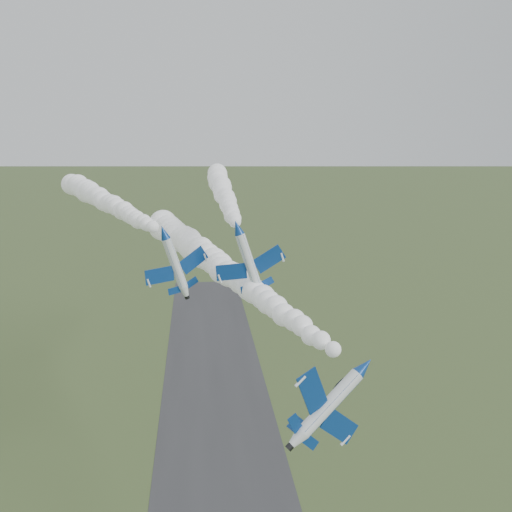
# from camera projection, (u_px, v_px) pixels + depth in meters

# --- Properties ---
(runway) EXTENTS (24.00, 260.00, 0.04)m
(runway) POSITION_uv_depth(u_px,v_px,m) (222.00, 471.00, 99.51)
(runway) COLOR #313134
(runway) RESTS_ON ground
(jet_lead) EXTENTS (6.99, 11.94, 8.31)m
(jet_lead) POSITION_uv_depth(u_px,v_px,m) (365.00, 367.00, 57.96)
(jet_lead) COLOR white
(smoke_trail_jet_lead) EXTENTS (31.96, 65.67, 5.77)m
(smoke_trail_jet_lead) POSITION_uv_depth(u_px,v_px,m) (221.00, 268.00, 89.76)
(smoke_trail_jet_lead) COLOR white
(jet_pair_left) EXTENTS (9.03, 10.89, 3.64)m
(jet_pair_left) POSITION_uv_depth(u_px,v_px,m) (164.00, 232.00, 77.03)
(jet_pair_left) COLOR white
(smoke_trail_jet_pair_left) EXTENTS (26.86, 57.78, 4.72)m
(smoke_trail_jet_pair_left) POSITION_uv_depth(u_px,v_px,m) (104.00, 200.00, 105.05)
(smoke_trail_jet_pair_left) COLOR white
(jet_pair_right) EXTENTS (9.23, 11.67, 3.78)m
(jet_pair_right) POSITION_uv_depth(u_px,v_px,m) (237.00, 227.00, 76.80)
(jet_pair_right) COLOR white
(smoke_trail_jet_pair_right) EXTENTS (4.84, 64.93, 4.71)m
(smoke_trail_jet_pair_right) POSITION_uv_depth(u_px,v_px,m) (223.00, 191.00, 110.82)
(smoke_trail_jet_pair_right) COLOR white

